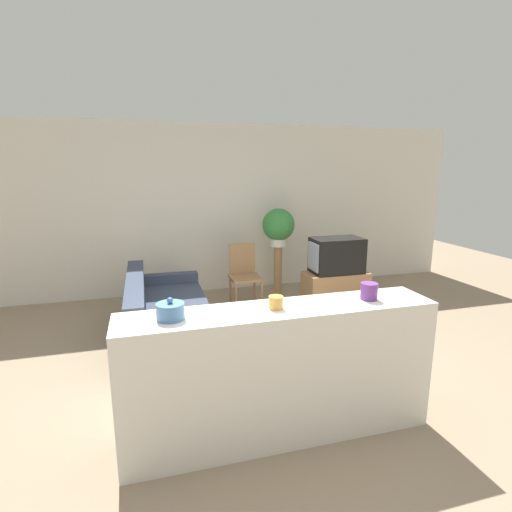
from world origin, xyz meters
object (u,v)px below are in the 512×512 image
(television, at_px, (336,255))
(wooden_chair, at_px, (244,272))
(couch, at_px, (165,316))
(decorative_bowl, at_px, (170,311))
(potted_plant, at_px, (278,225))

(television, distance_m, wooden_chair, 1.37)
(television, xyz_separation_m, wooden_chair, (-1.24, 0.51, -0.29))
(couch, relative_size, television, 2.75)
(couch, xyz_separation_m, television, (2.45, 0.39, 0.52))
(television, distance_m, decorative_bowl, 3.53)
(potted_plant, bearing_deg, wooden_chair, -154.23)
(television, height_order, wooden_chair, television)
(couch, relative_size, decorative_bowl, 10.60)
(wooden_chair, relative_size, potted_plant, 1.52)
(wooden_chair, bearing_deg, potted_plant, 25.77)
(couch, height_order, decorative_bowl, decorative_bowl)
(wooden_chair, bearing_deg, decorative_bowl, -112.82)
(couch, bearing_deg, potted_plant, 33.19)
(wooden_chair, height_order, potted_plant, potted_plant)
(television, relative_size, decorative_bowl, 3.85)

